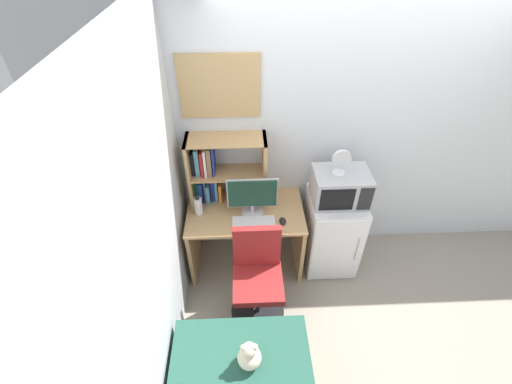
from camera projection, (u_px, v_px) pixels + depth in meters
wall_back at (393, 138)px, 3.25m from camera, size 6.40×0.04×2.60m
wall_left at (137, 296)px, 1.94m from camera, size 0.04×4.40×2.60m
desk at (246, 228)px, 3.44m from camera, size 1.10×0.66×0.75m
hutch_bookshelf at (216, 170)px, 3.22m from camera, size 0.72×0.28×0.68m
monitor at (252, 196)px, 3.13m from camera, size 0.46×0.20×0.39m
keyboard at (254, 222)px, 3.14m from camera, size 0.39×0.16×0.02m
computer_mouse at (283, 221)px, 3.15m from camera, size 0.06×0.10×0.03m
water_bottle at (198, 206)px, 3.20m from camera, size 0.07×0.07×0.20m
mini_fridge at (331, 231)px, 3.52m from camera, size 0.51×0.57×0.86m
microwave at (340, 187)px, 3.15m from camera, size 0.50×0.37×0.30m
desk_fan at (341, 161)px, 2.96m from camera, size 0.16×0.11×0.25m
desk_chair at (258, 281)px, 3.08m from camera, size 0.50×0.50×0.94m
bed at (242, 381)px, 2.59m from camera, size 1.04×0.77×0.49m
teddy_bear at (249, 356)px, 2.38m from camera, size 0.17×0.17×0.25m
wall_corkboard at (220, 87)px, 2.83m from camera, size 0.67×0.02×0.54m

